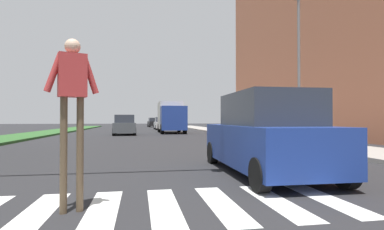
# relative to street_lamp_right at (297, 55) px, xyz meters

# --- Properties ---
(ground_plane) EXTENTS (140.00, 140.00, 0.00)m
(ground_plane) POSITION_rel_street_lamp_right_xyz_m (-7.98, 13.12, -4.59)
(ground_plane) COLOR #262628
(crosswalk) EXTENTS (6.75, 2.20, 0.01)m
(crosswalk) POSITION_rel_street_lamp_right_xyz_m (-7.98, -9.39, -4.59)
(crosswalk) COLOR silver
(crosswalk) RESTS_ON ground_plane
(median_strip) EXTENTS (3.35, 64.00, 0.15)m
(median_strip) POSITION_rel_street_lamp_right_xyz_m (-16.42, 11.12, -4.52)
(median_strip) COLOR #2D5B28
(median_strip) RESTS_ON ground_plane
(sidewalk_right) EXTENTS (3.00, 64.00, 0.15)m
(sidewalk_right) POSITION_rel_street_lamp_right_xyz_m (0.60, 11.12, -4.52)
(sidewalk_right) COLOR #9E9991
(sidewalk_right) RESTS_ON ground_plane
(street_lamp_right) EXTENTS (1.02, 0.24, 7.50)m
(street_lamp_right) POSITION_rel_street_lamp_right_xyz_m (0.00, 0.00, 0.00)
(street_lamp_right) COLOR slate
(street_lamp_right) RESTS_ON sidewalk_right
(pedestrian_performer) EXTENTS (0.73, 0.35, 2.49)m
(pedestrian_performer) POSITION_rel_street_lamp_right_xyz_m (-8.86, -9.42, -2.93)
(pedestrian_performer) COLOR brown
(pedestrian_performer) RESTS_ON ground_plane
(suv_crossing) EXTENTS (2.01, 4.62, 1.97)m
(suv_crossing) POSITION_rel_street_lamp_right_xyz_m (-4.86, -7.04, -3.66)
(suv_crossing) COLOR navy
(suv_crossing) RESTS_ON ground_plane
(sedan_midblock) EXTENTS (2.04, 4.28, 1.73)m
(sedan_midblock) POSITION_rel_street_lamp_right_xyz_m (-9.16, 12.60, -3.80)
(sedan_midblock) COLOR #474C51
(sedan_midblock) RESTS_ON ground_plane
(sedan_distant) EXTENTS (1.87, 4.51, 1.64)m
(sedan_distant) POSITION_rel_street_lamp_right_xyz_m (-5.02, 25.53, -3.83)
(sedan_distant) COLOR silver
(sedan_distant) RESTS_ON ground_plane
(sedan_far_horizon) EXTENTS (2.12, 4.45, 1.64)m
(sedan_far_horizon) POSITION_rel_street_lamp_right_xyz_m (-5.39, 39.61, -3.83)
(sedan_far_horizon) COLOR black
(sedan_far_horizon) RESTS_ON ground_plane
(truck_box_delivery) EXTENTS (2.40, 6.20, 3.10)m
(truck_box_delivery) POSITION_rel_street_lamp_right_xyz_m (-4.80, 15.52, -2.96)
(truck_box_delivery) COLOR navy
(truck_box_delivery) RESTS_ON ground_plane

